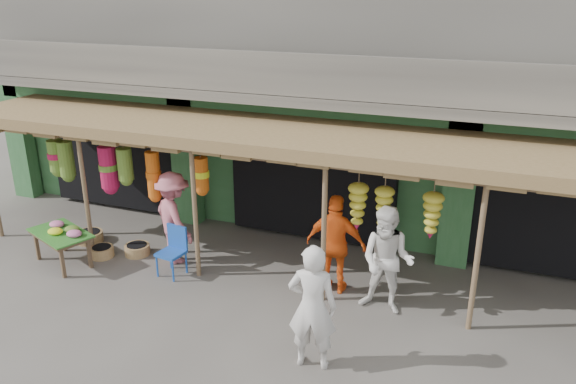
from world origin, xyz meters
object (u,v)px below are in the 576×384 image
(person_front, at_px, (312,307))
(person_right, at_px, (387,261))
(flower_table, at_px, (62,234))
(person_vendor, at_px, (336,244))
(person_shopper, at_px, (174,218))
(blue_chair, at_px, (174,248))

(person_front, distance_m, person_right, 1.97)
(flower_table, bearing_deg, person_right, 27.57)
(person_front, bearing_deg, person_vendor, -91.14)
(person_vendor, relative_size, person_shopper, 0.99)
(flower_table, xyz_separation_m, person_vendor, (5.35, 0.91, 0.28))
(person_shopper, bearing_deg, person_right, -151.65)
(person_front, relative_size, person_vendor, 1.05)
(flower_table, xyz_separation_m, person_right, (6.34, 0.58, 0.30))
(person_vendor, distance_m, person_shopper, 3.33)
(person_front, distance_m, person_vendor, 2.19)
(person_front, height_order, person_vendor, person_front)
(blue_chair, distance_m, person_right, 4.09)
(flower_table, height_order, person_right, person_right)
(person_right, relative_size, person_shopper, 1.01)
(blue_chair, bearing_deg, person_front, -18.39)
(blue_chair, xyz_separation_m, person_shopper, (-0.25, 0.46, 0.40))
(flower_table, distance_m, person_right, 6.37)
(person_shopper, bearing_deg, person_vendor, -147.32)
(blue_chair, bearing_deg, person_shopper, 126.40)
(person_shopper, bearing_deg, person_front, -178.24)
(flower_table, bearing_deg, person_vendor, 31.96)
(blue_chair, distance_m, person_vendor, 3.14)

